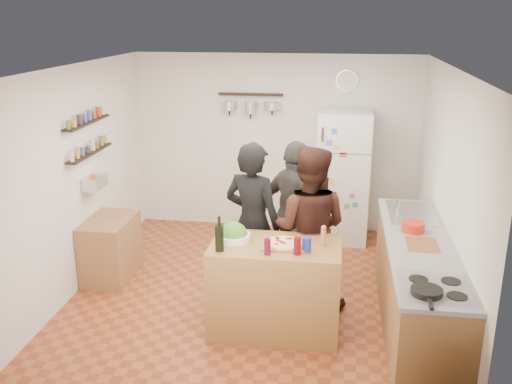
% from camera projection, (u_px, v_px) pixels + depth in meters
% --- Properties ---
extents(room_shell, '(4.20, 4.20, 4.20)m').
position_uv_depth(room_shell, '(260.00, 176.00, 6.48)').
color(room_shell, brown).
rests_on(room_shell, ground).
extents(prep_island, '(1.25, 0.72, 0.91)m').
position_uv_depth(prep_island, '(275.00, 288.00, 5.58)').
color(prep_island, '#9D6839').
rests_on(prep_island, floor).
extents(pizza_board, '(0.42, 0.34, 0.02)m').
position_uv_depth(pizza_board, '(284.00, 245.00, 5.41)').
color(pizza_board, '#9A5338').
rests_on(pizza_board, prep_island).
extents(pizza, '(0.34, 0.34, 0.02)m').
position_uv_depth(pizza, '(284.00, 243.00, 5.41)').
color(pizza, '#CFB089').
rests_on(pizza, pizza_board).
extents(salad_bowl, '(0.33, 0.33, 0.07)m').
position_uv_depth(salad_bowl, '(233.00, 237.00, 5.54)').
color(salad_bowl, white).
rests_on(salad_bowl, prep_island).
extents(wine_bottle, '(0.08, 0.08, 0.25)m').
position_uv_depth(wine_bottle, '(219.00, 238.00, 5.27)').
color(wine_bottle, black).
rests_on(wine_bottle, prep_island).
extents(wine_glass_near, '(0.06, 0.06, 0.15)m').
position_uv_depth(wine_glass_near, '(267.00, 247.00, 5.20)').
color(wine_glass_near, '#58071F').
rests_on(wine_glass_near, prep_island).
extents(wine_glass_far, '(0.07, 0.07, 0.16)m').
position_uv_depth(wine_glass_far, '(297.00, 246.00, 5.20)').
color(wine_glass_far, '#5E080B').
rests_on(wine_glass_far, prep_island).
extents(pepper_mill, '(0.05, 0.05, 0.16)m').
position_uv_depth(pepper_mill, '(323.00, 237.00, 5.41)').
color(pepper_mill, '#B06E49').
rests_on(pepper_mill, prep_island).
extents(salt_canister, '(0.08, 0.08, 0.14)m').
position_uv_depth(salt_canister, '(306.00, 245.00, 5.27)').
color(salt_canister, navy).
rests_on(salt_canister, prep_island).
extents(person_left, '(0.76, 0.63, 1.77)m').
position_uv_depth(person_left, '(253.00, 223.00, 6.06)').
color(person_left, black).
rests_on(person_left, floor).
extents(person_center, '(0.94, 0.79, 1.76)m').
position_uv_depth(person_center, '(309.00, 228.00, 5.94)').
color(person_center, black).
rests_on(person_center, floor).
extents(person_back, '(1.03, 0.94, 1.69)m').
position_uv_depth(person_back, '(295.00, 214.00, 6.46)').
color(person_back, '#312E2C').
rests_on(person_back, floor).
extents(counter_run, '(0.63, 2.63, 0.90)m').
position_uv_depth(counter_run, '(417.00, 287.00, 5.61)').
color(counter_run, '#9E7042').
rests_on(counter_run, floor).
extents(stove_top, '(0.60, 0.62, 0.02)m').
position_uv_depth(stove_top, '(437.00, 289.00, 4.57)').
color(stove_top, white).
rests_on(stove_top, counter_run).
extents(skillet, '(0.25, 0.25, 0.05)m').
position_uv_depth(skillet, '(427.00, 291.00, 4.46)').
color(skillet, black).
rests_on(skillet, stove_top).
extents(sink, '(0.50, 0.80, 0.03)m').
position_uv_depth(sink, '(411.00, 214.00, 6.27)').
color(sink, silver).
rests_on(sink, counter_run).
extents(cutting_board, '(0.30, 0.40, 0.02)m').
position_uv_depth(cutting_board, '(422.00, 246.00, 5.42)').
color(cutting_board, '#9B5E38').
rests_on(cutting_board, counter_run).
extents(red_bowl, '(0.23, 0.23, 0.10)m').
position_uv_depth(red_bowl, '(413.00, 227.00, 5.73)').
color(red_bowl, red).
rests_on(red_bowl, counter_run).
extents(fridge, '(0.70, 0.68, 1.80)m').
position_uv_depth(fridge, '(342.00, 176.00, 7.74)').
color(fridge, white).
rests_on(fridge, floor).
extents(wall_clock, '(0.30, 0.03, 0.30)m').
position_uv_depth(wall_clock, '(347.00, 81.00, 7.68)').
color(wall_clock, silver).
rests_on(wall_clock, back_wall).
extents(spice_shelf_lower, '(0.12, 1.00, 0.02)m').
position_uv_depth(spice_shelf_lower, '(90.00, 153.00, 6.49)').
color(spice_shelf_lower, black).
rests_on(spice_shelf_lower, left_wall).
extents(spice_shelf_upper, '(0.12, 1.00, 0.02)m').
position_uv_depth(spice_shelf_upper, '(87.00, 122.00, 6.39)').
color(spice_shelf_upper, black).
rests_on(spice_shelf_upper, left_wall).
extents(produce_basket, '(0.18, 0.35, 0.14)m').
position_uv_depth(produce_basket, '(95.00, 182.00, 6.59)').
color(produce_basket, silver).
rests_on(produce_basket, left_wall).
extents(side_table, '(0.50, 0.80, 0.73)m').
position_uv_depth(side_table, '(111.00, 248.00, 6.74)').
color(side_table, '#9A6540').
rests_on(side_table, floor).
extents(pot_rack, '(0.90, 0.04, 0.04)m').
position_uv_depth(pot_rack, '(251.00, 94.00, 7.84)').
color(pot_rack, black).
rests_on(pot_rack, back_wall).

